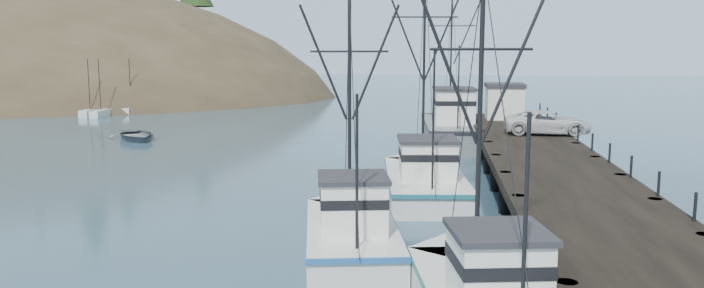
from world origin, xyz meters
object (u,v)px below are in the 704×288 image
(pier, at_px, (545,161))
(motorboat, at_px, (136,140))
(work_vessel, at_px, (451,128))
(trawler_far, at_px, (424,180))
(pier_shed, at_px, (504,101))
(trawler_mid, at_px, (351,232))
(pickup_truck, at_px, (547,123))

(pier, xyz_separation_m, motorboat, (-30.46, 16.64, -1.69))
(pier, bearing_deg, work_vessel, 104.67)
(motorboat, bearing_deg, work_vessel, -35.72)
(trawler_far, relative_size, pier_shed, 3.87)
(work_vessel, bearing_deg, trawler_mid, -98.85)
(trawler_mid, height_order, pickup_truck, trawler_mid)
(pier, height_order, trawler_mid, trawler_mid)
(pier_shed, bearing_deg, trawler_mid, -106.23)
(pier, height_order, pickup_truck, pickup_truck)
(pier_shed, height_order, pickup_truck, pier_shed)
(motorboat, bearing_deg, pier, -65.93)
(work_vessel, relative_size, pickup_truck, 2.55)
(work_vessel, distance_m, pickup_truck, 10.59)
(trawler_mid, height_order, work_vessel, work_vessel)
(pier_shed, bearing_deg, work_vessel, -171.08)
(pier, distance_m, pier_shed, 18.09)
(pier, relative_size, trawler_far, 3.55)
(pickup_truck, bearing_deg, motorboat, 77.23)
(trawler_mid, xyz_separation_m, pier_shed, (8.71, 29.92, 2.60))
(trawler_mid, distance_m, motorboat, 35.67)
(pier, distance_m, trawler_far, 6.65)
(pickup_truck, bearing_deg, pier_shed, 12.62)
(trawler_mid, relative_size, motorboat, 1.86)
(pier, height_order, pier_shed, pier_shed)
(pier, xyz_separation_m, pier_shed, (-0.39, 18.00, 1.73))
(pier, distance_m, motorboat, 34.75)
(pier_shed, bearing_deg, motorboat, -177.40)
(pier, distance_m, work_vessel, 17.94)
(trawler_mid, bearing_deg, pickup_truck, 62.90)
(work_vessel, bearing_deg, pier, -75.33)
(trawler_far, height_order, pickup_truck, trawler_far)
(work_vessel, relative_size, pier_shed, 4.48)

